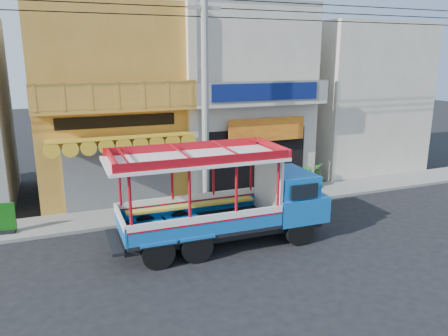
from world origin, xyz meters
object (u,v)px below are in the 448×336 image
Objects in this scene: utility_pole at (209,82)px; potted_plant_b at (307,178)px; green_sign at (5,221)px; potted_plant_a at (267,185)px; songthaew_truck at (236,197)px; potted_plant_c at (317,174)px.

utility_pole is 27.22× the size of potted_plant_b.
green_sign is at bearing 64.95° from potted_plant_b.
potted_plant_b is (2.12, 0.17, 0.04)m from potted_plant_a.
potted_plant_c is (5.91, 4.24, -0.90)m from songthaew_truck.
potted_plant_c is (12.98, 0.92, 0.09)m from green_sign.
utility_pole is at bearing -42.98° from potted_plant_c.
utility_pole is at bearing 73.10° from potted_plant_b.
potted_plant_a is (10.12, 0.42, 0.03)m from green_sign.
potted_plant_a is at bearing 2.35° from green_sign.
utility_pole reaches higher than potted_plant_c.
utility_pole reaches higher than songthaew_truck.
potted_plant_a is 0.88× the size of potted_plant_c.
songthaew_truck reaches higher than potted_plant_b.
green_sign is at bearing 126.55° from potted_plant_a.
potted_plant_c is (0.75, 0.33, 0.02)m from potted_plant_b.
utility_pole is 6.74m from potted_plant_b.
green_sign is 1.12× the size of potted_plant_a.
potted_plant_c is at bearing -93.84° from potted_plant_b.
songthaew_truck reaches higher than potted_plant_a.
potted_plant_c reaches higher than green_sign.
potted_plant_b is at bearing -51.19° from potted_plant_a.
utility_pole is at bearing -2.99° from green_sign.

